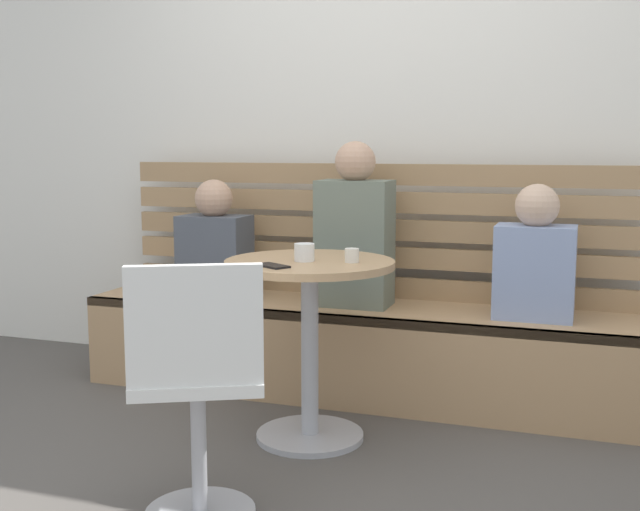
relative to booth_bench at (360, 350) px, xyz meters
The scene contains 12 objects.
ground 1.22m from the booth_bench, 90.00° to the right, with size 8.00×8.00×0.00m, color #514C47.
back_wall 1.31m from the booth_bench, 90.00° to the left, with size 5.20×0.10×2.90m, color white.
booth_bench is the anchor object (origin of this frame).
booth_backrest 0.61m from the booth_bench, 90.00° to the left, with size 2.65×0.04×0.66m.
cafe_table 0.68m from the booth_bench, 93.43° to the right, with size 0.68×0.68×0.74m.
white_chair 1.44m from the booth_bench, 94.71° to the right, with size 0.54×0.54×0.85m.
person_adult 0.57m from the booth_bench, behind, with size 0.34×0.22×0.77m.
person_child_left 0.92m from the booth_bench, ahead, with size 0.34×0.22×0.59m.
person_child_middle 0.91m from the booth_bench, behind, with size 0.34×0.22×0.58m.
cup_espresso_small 0.83m from the booth_bench, 77.21° to the right, with size 0.06×0.06×0.06m, color silver.
cup_ceramic_white 0.85m from the booth_bench, 94.28° to the right, with size 0.08×0.08×0.07m, color white.
phone_on_table 0.98m from the booth_bench, 97.76° to the right, with size 0.07×0.14×0.01m, color black.
Camera 1 is at (1.01, -2.31, 1.19)m, focal length 43.92 mm.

